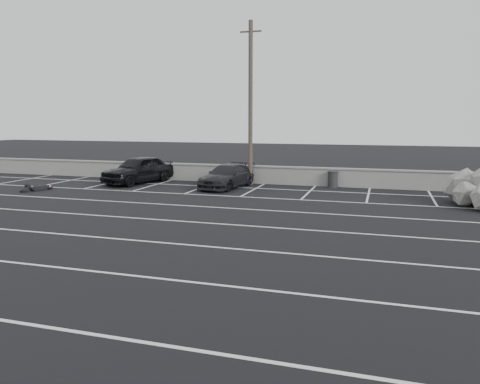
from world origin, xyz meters
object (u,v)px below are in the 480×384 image
(car_left, at_px, (139,170))
(trash_bin, at_px, (333,179))
(car_right, at_px, (227,176))
(person, at_px, (41,186))
(utility_pole, at_px, (250,104))

(car_left, distance_m, trash_bin, 11.38)
(car_right, distance_m, person, 10.04)
(trash_bin, height_order, person, trash_bin)
(car_left, bearing_deg, trash_bin, 24.13)
(trash_bin, bearing_deg, car_left, -171.91)
(car_right, relative_size, person, 1.84)
(trash_bin, bearing_deg, car_right, -162.09)
(car_left, distance_m, utility_pole, 7.71)
(car_left, bearing_deg, utility_pole, 26.38)
(car_right, relative_size, utility_pole, 0.48)
(utility_pole, height_order, person, utility_pole)
(utility_pole, bearing_deg, trash_bin, 4.88)
(trash_bin, bearing_deg, person, -159.42)
(car_left, bearing_deg, person, -116.37)
(trash_bin, distance_m, person, 15.93)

